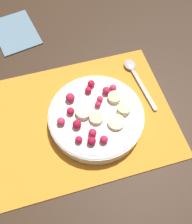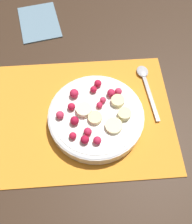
% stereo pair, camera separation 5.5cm
% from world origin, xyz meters
% --- Properties ---
extents(ground_plane, '(3.00, 3.00, 0.00)m').
position_xyz_m(ground_plane, '(0.00, 0.00, 0.00)').
color(ground_plane, '#382619').
extents(placemat, '(0.43, 0.33, 0.01)m').
position_xyz_m(placemat, '(0.00, 0.00, 0.00)').
color(placemat, orange).
rests_on(placemat, ground_plane).
extents(fruit_bowl, '(0.22, 0.22, 0.05)m').
position_xyz_m(fruit_bowl, '(0.03, -0.02, 0.03)').
color(fruit_bowl, white).
rests_on(fruit_bowl, placemat).
extents(spoon, '(0.03, 0.17, 0.01)m').
position_xyz_m(spoon, '(0.17, 0.09, 0.01)').
color(spoon, '#B2B2B7').
rests_on(spoon, placemat).
extents(napkin, '(0.14, 0.18, 0.01)m').
position_xyz_m(napkin, '(-0.11, 0.33, 0.00)').
color(napkin, slate).
rests_on(napkin, ground_plane).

